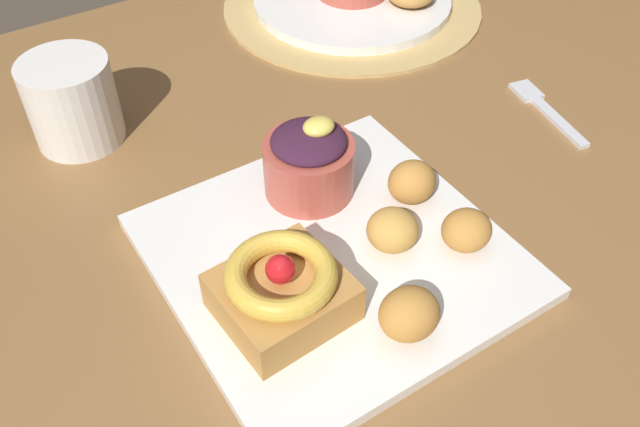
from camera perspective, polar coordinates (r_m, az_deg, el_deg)
The scene contains 12 objects.
dining_table at distance 0.71m, azimuth -0.81°, elevation -4.50°, with size 1.23×0.94×0.73m.
woven_placemat at distance 0.95m, azimuth 2.71°, elevation 17.10°, with size 0.34×0.34×0.01m, color tan.
front_plate at distance 0.58m, azimuth 1.06°, elevation -3.54°, with size 0.28×0.28×0.01m, color white.
cake_slice at distance 0.52m, azimuth -3.24°, elevation -6.44°, with size 0.10×0.09×0.06m.
berry_ramekin at distance 0.61m, azimuth -0.56°, elevation 4.49°, with size 0.08×0.08×0.08m.
fritter_front at distance 0.58m, azimuth 12.26°, elevation -1.39°, with size 0.04×0.04×0.04m, color #BC7F38.
fritter_middle at distance 0.52m, azimuth 7.54°, elevation -8.39°, with size 0.05×0.04×0.04m, color #BC7F38.
fritter_back at distance 0.57m, azimuth 6.13°, elevation -1.39°, with size 0.04×0.04×0.04m, color gold.
fritter_extra at distance 0.62m, azimuth 7.76°, elevation 2.65°, with size 0.05×0.04×0.04m, color #BC7F38.
back_plate at distance 0.95m, azimuth 2.73°, elevation 17.55°, with size 0.26×0.26×0.01m, color white.
fork at distance 0.79m, azimuth 18.37°, elevation 8.47°, with size 0.04×0.13×0.00m.
coffee_mug at distance 0.73m, azimuth -20.18°, elevation 8.85°, with size 0.09×0.09×0.09m, color silver.
Camera 1 is at (-0.24, -0.40, 1.17)m, focal length 37.92 mm.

